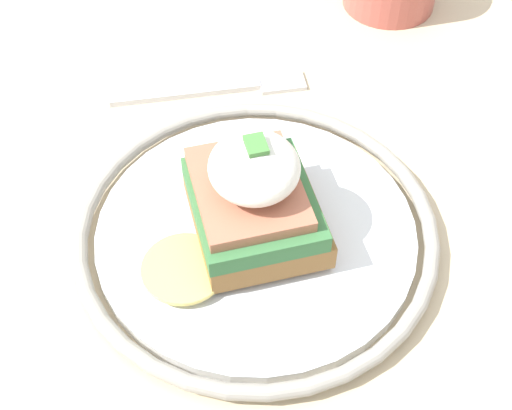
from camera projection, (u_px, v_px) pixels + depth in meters
The scene contains 4 objects.
dining_table at pixel (181, 296), 0.57m from camera, with size 1.04×0.90×0.77m.
plate at pixel (256, 231), 0.47m from camera, with size 0.24×0.24×0.02m.
sandwich at pixel (252, 198), 0.44m from camera, with size 0.09×0.11×0.08m.
fork at pixel (219, 89), 0.56m from camera, with size 0.03×0.16×0.00m.
Camera 1 is at (0.31, -0.02, 1.15)m, focal length 50.00 mm.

